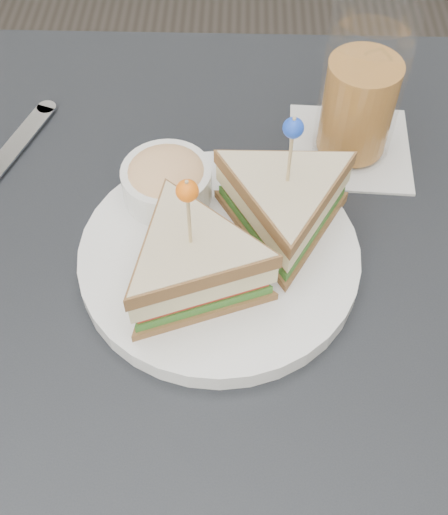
# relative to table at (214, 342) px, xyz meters

# --- Properties ---
(table) EXTENTS (0.80, 0.80, 0.75)m
(table) POSITION_rel_table_xyz_m (0.00, 0.00, 0.00)
(table) COLOR black
(table) RESTS_ON ground
(plate_meal) EXTENTS (0.31, 0.29, 0.15)m
(plate_meal) POSITION_rel_table_xyz_m (0.01, 0.04, 0.12)
(plate_meal) COLOR white
(plate_meal) RESTS_ON table
(drink_set) EXTENTS (0.13, 0.13, 0.16)m
(drink_set) POSITION_rel_table_xyz_m (0.14, 0.20, 0.15)
(drink_set) COLOR silver
(drink_set) RESTS_ON table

